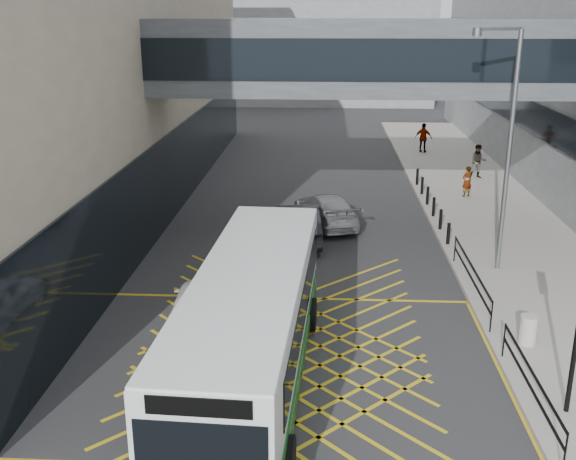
% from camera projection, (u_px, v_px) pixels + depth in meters
% --- Properties ---
extents(ground, '(120.00, 120.00, 0.00)m').
position_uv_depth(ground, '(280.00, 364.00, 18.56)').
color(ground, '#333335').
extents(building_far, '(28.00, 16.00, 18.00)m').
position_uv_depth(building_far, '(298.00, 14.00, 72.85)').
color(building_far, gray).
rests_on(building_far, ground).
extents(skybridge, '(20.00, 4.10, 3.00)m').
position_uv_depth(skybridge, '(372.00, 57.00, 27.47)').
color(skybridge, '#484D52').
rests_on(skybridge, ground).
extents(pavement, '(6.00, 54.00, 0.16)m').
position_uv_depth(pavement, '(488.00, 212.00, 32.30)').
color(pavement, '#A19C93').
rests_on(pavement, ground).
extents(box_junction, '(12.00, 9.00, 0.01)m').
position_uv_depth(box_junction, '(280.00, 364.00, 18.55)').
color(box_junction, gold).
rests_on(box_junction, ground).
extents(bus, '(3.26, 11.52, 3.20)m').
position_uv_depth(bus, '(252.00, 322.00, 17.16)').
color(bus, silver).
rests_on(bus, ground).
extents(car_white, '(1.94, 4.29, 1.34)m').
position_uv_depth(car_white, '(197.00, 302.00, 20.88)').
color(car_white, white).
rests_on(car_white, ground).
extents(car_dark, '(2.53, 5.19, 1.56)m').
position_uv_depth(car_dark, '(298.00, 223.00, 28.37)').
color(car_dark, black).
rests_on(car_dark, ground).
extents(car_silver, '(3.44, 5.26, 1.51)m').
position_uv_depth(car_silver, '(326.00, 209.00, 30.48)').
color(car_silver, gray).
rests_on(car_silver, ground).
extents(street_lamp, '(1.90, 0.94, 8.61)m').
position_uv_depth(street_lamp, '(506.00, 138.00, 23.49)').
color(street_lamp, slate).
rests_on(street_lamp, pavement).
extents(litter_bin, '(0.50, 0.50, 0.86)m').
position_uv_depth(litter_bin, '(528.00, 330.00, 19.26)').
color(litter_bin, '#ADA89E').
rests_on(litter_bin, pavement).
extents(kerb_railings, '(0.05, 12.54, 1.00)m').
position_uv_depth(kerb_railings, '(494.00, 313.00, 19.65)').
color(kerb_railings, black).
rests_on(kerb_railings, pavement).
extents(bollards, '(0.14, 10.14, 0.90)m').
position_uv_depth(bollards, '(431.00, 201.00, 32.28)').
color(bollards, black).
rests_on(bollards, pavement).
extents(pedestrian_a, '(0.76, 0.69, 1.57)m').
position_uv_depth(pedestrian_a, '(467.00, 182.00, 34.57)').
color(pedestrian_a, gray).
rests_on(pedestrian_a, pavement).
extents(pedestrian_b, '(0.96, 0.59, 1.91)m').
position_uv_depth(pedestrian_b, '(478.00, 161.00, 38.38)').
color(pedestrian_b, gray).
rests_on(pedestrian_b, pavement).
extents(pedestrian_c, '(1.28, 0.93, 1.96)m').
position_uv_depth(pedestrian_c, '(423.00, 138.00, 45.40)').
color(pedestrian_c, gray).
rests_on(pedestrian_c, pavement).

